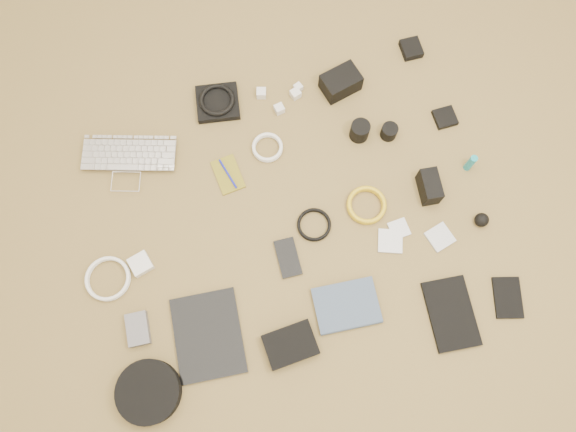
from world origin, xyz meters
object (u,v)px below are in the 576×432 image
object	(u,v)px
laptop	(128,167)
dslr_camera	(341,82)
tablet	(208,335)
phone	(288,258)
headphone_case	(149,392)
paperback	(352,329)

from	to	relation	value
laptop	dslr_camera	size ratio (longest dim) A/B	2.47
tablet	phone	bearing A→B (deg)	33.49
tablet	phone	distance (m)	0.36
dslr_camera	tablet	distance (m)	0.99
headphone_case	paperback	world-z (taller)	headphone_case
phone	laptop	bearing A→B (deg)	135.65
paperback	dslr_camera	bearing A→B (deg)	-10.78
laptop	headphone_case	world-z (taller)	headphone_case
laptop	headphone_case	distance (m)	0.76
headphone_case	tablet	bearing A→B (deg)	27.39
headphone_case	paperback	xyz separation A→B (m)	(0.66, -0.01, -0.02)
headphone_case	paperback	distance (m)	0.66
laptop	paperback	size ratio (longest dim) A/B	1.59
dslr_camera	phone	world-z (taller)	dslr_camera
tablet	paperback	bearing A→B (deg)	-8.97
paperback	phone	bearing A→B (deg)	29.43
dslr_camera	phone	size ratio (longest dim) A/B	1.01
dslr_camera	paperback	xyz separation A→B (m)	(-0.25, -0.83, -0.03)
laptop	tablet	distance (m)	0.65
laptop	headphone_case	xyz separation A→B (m)	(-0.10, -0.75, 0.01)
headphone_case	paperback	size ratio (longest dim) A/B	0.97
dslr_camera	paperback	world-z (taller)	dslr_camera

